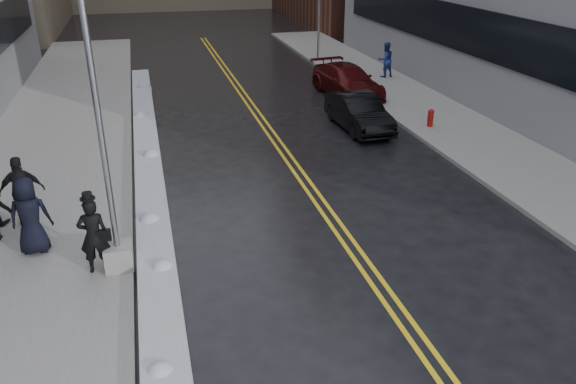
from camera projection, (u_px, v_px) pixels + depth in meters
ground at (273, 299)px, 12.50m from camera, size 160.00×160.00×0.00m
sidewalk_west at (52, 160)px, 19.95m from camera, size 5.50×50.00×0.15m
sidewalk_east at (451, 126)px, 23.53m from camera, size 4.00×50.00×0.15m
lane_line_left at (274, 143)px, 21.82m from camera, size 0.12×50.00×0.01m
lane_line_right at (281, 142)px, 21.89m from camera, size 0.12×50.00×0.01m
snow_ridge at (149, 170)px, 18.90m from camera, size 0.90×30.00×0.34m
lamppost at (107, 175)px, 12.45m from camera, size 0.65×0.65×7.62m
fire_hydrant at (431, 117)px, 23.10m from camera, size 0.26×0.26×0.73m
traffic_signal at (319, 6)px, 34.10m from camera, size 0.16×0.20×6.00m
pedestrian_fedora at (94, 236)px, 12.91m from camera, size 0.70×0.47×1.88m
pedestrian_c at (30, 216)px, 13.70m from camera, size 1.01×0.69×2.00m
pedestrian_d at (22, 191)px, 15.07m from camera, size 1.17×0.55×1.96m
pedestrian_east at (385, 60)px, 30.91m from camera, size 1.03×0.86×1.88m
car_black at (359, 112)px, 23.13m from camera, size 1.66×4.40×1.44m
car_maroon at (347, 81)px, 27.88m from camera, size 2.74×5.41×1.51m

